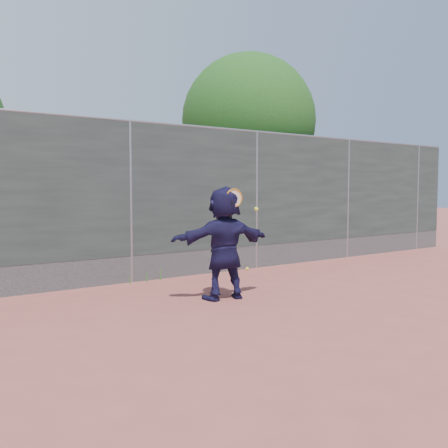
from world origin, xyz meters
TOP-DOWN VIEW (x-y plane):
  - ground at (0.00, 0.00)m, footprint 80.00×80.00m
  - player at (0.60, 1.35)m, footprint 1.73×0.78m
  - ball_ground at (2.63, 3.35)m, footprint 0.07×0.07m
  - fence at (-0.00, 3.50)m, footprint 20.00×0.06m
  - swing_action at (0.69, 1.15)m, footprint 0.66×0.13m
  - tree_right at (4.68, 5.75)m, footprint 3.78×3.60m
  - weed_clump at (0.29, 3.38)m, footprint 0.68×0.07m

SIDE VIEW (x-z plane):
  - ground at x=0.00m, z-range 0.00..0.00m
  - ball_ground at x=2.63m, z-range 0.00..0.07m
  - weed_clump at x=0.29m, z-range -0.02..0.28m
  - player at x=0.60m, z-range 0.00..1.79m
  - swing_action at x=0.69m, z-range 1.32..1.83m
  - fence at x=0.00m, z-range 0.07..3.09m
  - tree_right at x=4.68m, z-range 0.80..6.19m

